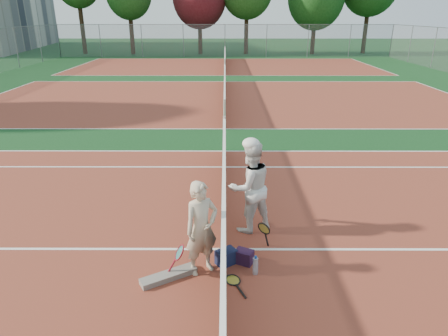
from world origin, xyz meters
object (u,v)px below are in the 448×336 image
object	(u,v)px
player_a	(202,228)
player_b	(250,187)
racket_red	(180,260)
racket_spare	(233,280)
net_main	(224,224)
water_bottle	(255,266)
racket_black_held	(264,236)
sports_bag_purple	(244,257)
sports_bag_navy	(226,257)

from	to	relation	value
player_a	player_b	distance (m)	1.61
racket_red	racket_spare	size ratio (longest dim) A/B	0.89
net_main	water_bottle	distance (m)	0.96
racket_black_held	sports_bag_purple	distance (m)	0.56
racket_spare	water_bottle	bearing A→B (deg)	-86.84
net_main	sports_bag_navy	distance (m)	0.58
water_bottle	sports_bag_purple	bearing A→B (deg)	118.88
net_main	racket_black_held	size ratio (longest dim) A/B	19.38
player_b	racket_black_held	world-z (taller)	player_b
player_a	racket_spare	xyz separation A→B (m)	(0.50, -0.28, -0.78)
player_b	racket_red	xyz separation A→B (m)	(-1.20, -1.48, -0.63)
player_b	sports_bag_purple	size ratio (longest dim) A/B	6.08
sports_bag_purple	racket_black_held	bearing A→B (deg)	47.14
player_a	racket_red	xyz separation A→B (m)	(-0.35, -0.11, -0.52)
player_b	sports_bag_navy	distance (m)	1.47
player_b	racket_black_held	distance (m)	1.00
net_main	player_b	world-z (taller)	player_b
sports_bag_navy	sports_bag_purple	bearing A→B (deg)	4.31
player_b	racket_red	bearing A→B (deg)	24.70
racket_red	sports_bag_purple	xyz separation A→B (m)	(1.05, 0.33, -0.15)
player_a	sports_bag_purple	xyz separation A→B (m)	(0.69, 0.21, -0.67)
racket_black_held	sports_bag_purple	size ratio (longest dim) A/B	1.91
racket_spare	sports_bag_navy	xyz separation A→B (m)	(-0.11, 0.47, 0.12)
net_main	player_a	distance (m)	0.77
player_a	sports_bag_purple	world-z (taller)	player_a
player_a	racket_black_held	xyz separation A→B (m)	(1.06, 0.60, -0.51)
sports_bag_purple	water_bottle	bearing A→B (deg)	-61.12
sports_bag_purple	racket_spare	bearing A→B (deg)	-111.90
player_a	racket_spare	size ratio (longest dim) A/B	2.64
player_b	sports_bag_navy	bearing A→B (deg)	42.66
player_b	racket_black_held	bearing A→B (deg)	79.38
net_main	player_b	bearing A→B (deg)	56.37
sports_bag_purple	water_bottle	world-z (taller)	water_bottle
net_main	sports_bag_navy	xyz separation A→B (m)	(0.04, -0.43, -0.38)
sports_bag_purple	water_bottle	distance (m)	0.35
net_main	sports_bag_purple	size ratio (longest dim) A/B	37.06
net_main	racket_spare	xyz separation A→B (m)	(0.15, -0.90, -0.49)
racket_black_held	racket_red	bearing A→B (deg)	-27.54
player_a	racket_red	world-z (taller)	player_a
sports_bag_navy	water_bottle	xyz separation A→B (m)	(0.47, -0.29, 0.02)
player_b	racket_black_held	xyz separation A→B (m)	(0.21, -0.76, -0.62)
racket_spare	sports_bag_purple	xyz separation A→B (m)	(0.20, 0.49, 0.11)
racket_red	racket_spare	distance (m)	0.90
racket_spare	player_a	bearing A→B (deg)	37.49
racket_spare	player_b	bearing A→B (deg)	-35.06
net_main	water_bottle	world-z (taller)	net_main
racket_spare	sports_bag_purple	size ratio (longest dim) A/B	2.03
net_main	water_bottle	size ratio (longest dim) A/B	36.60
racket_red	net_main	bearing A→B (deg)	31.27
racket_black_held	sports_bag_navy	size ratio (longest dim) A/B	1.72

